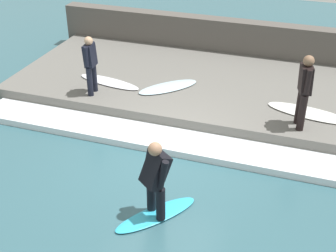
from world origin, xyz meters
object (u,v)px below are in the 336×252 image
(surfer_riding, at_px, (155,176))
(surfboard_spare, at_px, (168,87))
(surfboard_riding, at_px, (156,215))
(surfboard_waiting_near, at_px, (309,113))
(surfboard_waiting_far, at_px, (109,82))
(surfer_waiting_near, at_px, (304,88))
(surfer_waiting_far, at_px, (90,62))

(surfer_riding, xyz_separation_m, surfboard_spare, (4.35, 1.25, -0.47))
(surfboard_riding, relative_size, surfboard_waiting_near, 0.77)
(surfer_riding, relative_size, surfboard_waiting_far, 0.79)
(surfer_waiting_near, distance_m, surfboard_waiting_far, 5.12)
(surfboard_riding, bearing_deg, surfer_waiting_far, 40.66)
(surfer_waiting_far, xyz_separation_m, surfboard_spare, (0.89, -1.72, -0.81))
(surfer_riding, relative_size, surfboard_waiting_near, 0.73)
(surfer_waiting_near, relative_size, surfboard_spare, 1.05)
(surfboard_waiting_far, bearing_deg, surfer_waiting_far, 169.10)
(surfboard_riding, height_order, surfboard_spare, surfboard_spare)
(surfer_waiting_far, bearing_deg, surfboard_waiting_near, -83.29)
(surfboard_waiting_near, relative_size, surfboard_spare, 1.29)
(surfer_waiting_near, xyz_separation_m, surfer_waiting_far, (0.03, 5.12, -0.11))
(surfer_waiting_near, bearing_deg, surfer_waiting_far, 89.65)
(surfboard_waiting_near, xyz_separation_m, surfboard_spare, (0.26, 3.59, 0.00))
(surfer_riding, relative_size, surfer_waiting_near, 0.90)
(surfer_waiting_near, distance_m, surfboard_waiting_near, 1.14)
(surfer_riding, distance_m, surfer_waiting_near, 4.07)
(surfboard_spare, bearing_deg, surfer_riding, -163.98)
(surfer_riding, distance_m, surfboard_waiting_far, 5.04)
(surfboard_waiting_near, height_order, surfer_waiting_far, surfer_waiting_far)
(surfboard_spare, bearing_deg, surfboard_waiting_far, 97.35)
(surfer_waiting_far, bearing_deg, surfboard_riding, -139.34)
(surfboard_riding, height_order, surfer_waiting_near, surfer_waiting_near)
(surfer_waiting_far, xyz_separation_m, surfboard_waiting_far, (0.68, -0.13, -0.81))
(surfer_riding, relative_size, surfboard_spare, 0.94)
(surfboard_riding, height_order, surfer_waiting_far, surfer_waiting_far)
(surfer_waiting_far, relative_size, surfboard_spare, 0.93)
(surfboard_riding, height_order, surfboard_waiting_far, surfboard_waiting_far)
(surfer_riding, bearing_deg, surfboard_waiting_far, 34.42)
(surfer_waiting_near, height_order, surfboard_spare, surfer_waiting_near)
(surfboard_riding, distance_m, surfer_riding, 0.87)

